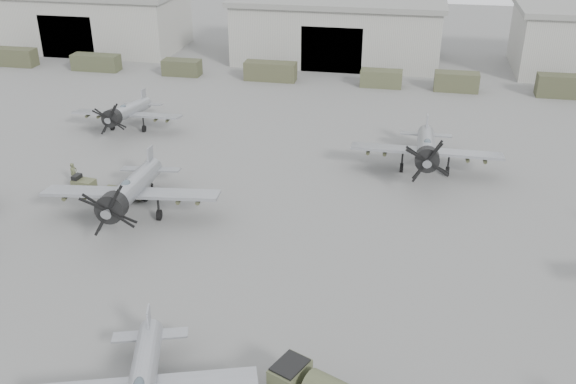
# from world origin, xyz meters

# --- Properties ---
(ground) EXTENTS (220.00, 220.00, 0.00)m
(ground) POSITION_xyz_m (0.00, 0.00, 0.00)
(ground) COLOR #5F5F5D
(ground) RESTS_ON ground
(hangar_left) EXTENTS (29.00, 14.80, 8.70)m
(hangar_left) POSITION_xyz_m (-38.00, 61.96, 4.37)
(hangar_left) COLOR gray
(hangar_left) RESTS_ON ground
(hangar_center) EXTENTS (29.00, 14.80, 8.70)m
(hangar_center) POSITION_xyz_m (0.00, 61.96, 4.37)
(hangar_center) COLOR gray
(hangar_center) RESTS_ON ground
(support_truck_0) EXTENTS (5.79, 2.20, 2.40)m
(support_truck_0) POSITION_xyz_m (-43.19, 50.00, 1.20)
(support_truck_0) COLOR #3B3D28
(support_truck_0) RESTS_ON ground
(support_truck_1) EXTENTS (6.43, 2.20, 2.15)m
(support_truck_1) POSITION_xyz_m (-31.21, 50.00, 1.07)
(support_truck_1) COLOR #3B3F29
(support_truck_1) RESTS_ON ground
(support_truck_2) EXTENTS (4.96, 2.20, 2.04)m
(support_truck_2) POSITION_xyz_m (-19.06, 50.00, 1.02)
(support_truck_2) COLOR #3A3C27
(support_truck_2) RESTS_ON ground
(support_truck_3) EXTENTS (6.62, 2.20, 2.36)m
(support_truck_3) POSITION_xyz_m (-7.12, 50.00, 1.18)
(support_truck_3) COLOR #3F402A
(support_truck_3) RESTS_ON ground
(support_truck_4) EXTENTS (5.13, 2.20, 2.07)m
(support_truck_4) POSITION_xyz_m (7.00, 50.00, 1.04)
(support_truck_4) COLOR #42452D
(support_truck_4) RESTS_ON ground
(support_truck_5) EXTENTS (5.32, 2.20, 2.29)m
(support_truck_5) POSITION_xyz_m (16.10, 50.00, 1.15)
(support_truck_5) COLOR #3E402A
(support_truck_5) RESTS_ON ground
(support_truck_6) EXTENTS (6.01, 2.20, 2.64)m
(support_truck_6) POSITION_xyz_m (28.37, 50.00, 1.32)
(support_truck_6) COLOR #393B26
(support_truck_6) RESTS_ON ground
(aircraft_mid_1) EXTENTS (13.58, 12.22, 5.40)m
(aircraft_mid_1) POSITION_xyz_m (-9.39, 11.66, 2.45)
(aircraft_mid_1) COLOR gray
(aircraft_mid_1) RESTS_ON ground
(aircraft_far_0) EXTENTS (11.32, 10.18, 4.53)m
(aircraft_far_0) POSITION_xyz_m (-17.57, 29.26, 2.06)
(aircraft_far_0) COLOR #95989E
(aircraft_far_0) RESTS_ON ground
(aircraft_far_1) EXTENTS (13.12, 11.81, 5.29)m
(aircraft_far_1) POSITION_xyz_m (12.51, 24.50, 2.41)
(aircraft_far_1) COLOR gray
(aircraft_far_1) RESTS_ON ground
(tug_trailer) EXTENTS (6.85, 2.23, 1.36)m
(tug_trailer) POSITION_xyz_m (-13.98, 15.41, 0.51)
(tug_trailer) COLOR #474A30
(tug_trailer) RESTS_ON ground
(ground_crew) EXTENTS (0.70, 0.82, 1.90)m
(ground_crew) POSITION_xyz_m (-16.85, 16.66, 0.95)
(ground_crew) COLOR #474B31
(ground_crew) RESTS_ON ground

